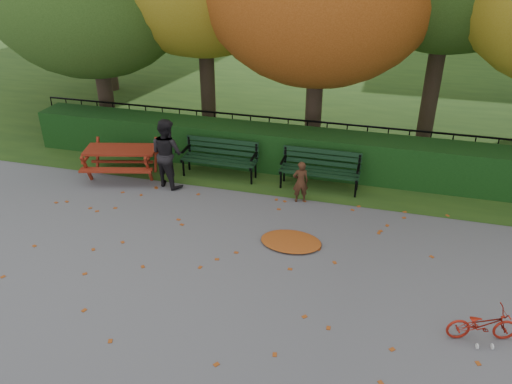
% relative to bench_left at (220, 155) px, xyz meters
% --- Properties ---
extents(ground, '(90.00, 90.00, 0.00)m').
position_rel_bench_left_xyz_m(ground, '(1.30, -3.70, -0.52)').
color(ground, slate).
rests_on(ground, ground).
extents(grass_strip, '(90.00, 90.00, 0.00)m').
position_rel_bench_left_xyz_m(grass_strip, '(1.30, 10.30, -0.51)').
color(grass_strip, '#203D14').
rests_on(grass_strip, ground).
extents(hedge, '(13.00, 0.90, 1.00)m').
position_rel_bench_left_xyz_m(hedge, '(1.30, 0.80, -0.02)').
color(hedge, black).
rests_on(hedge, ground).
extents(iron_fence, '(14.00, 0.04, 1.02)m').
position_rel_bench_left_xyz_m(iron_fence, '(1.30, 1.60, 0.02)').
color(iron_fence, black).
rests_on(iron_fence, ground).
extents(bench_left, '(1.80, 0.57, 0.88)m').
position_rel_bench_left_xyz_m(bench_left, '(0.00, 0.00, 0.00)').
color(bench_left, black).
rests_on(bench_left, ground).
extents(bench_right, '(1.80, 0.57, 0.88)m').
position_rel_bench_left_xyz_m(bench_right, '(2.40, 0.00, 0.00)').
color(bench_right, black).
rests_on(bench_right, ground).
extents(picnic_table, '(1.94, 1.70, 0.81)m').
position_rel_bench_left_xyz_m(picnic_table, '(-2.26, -0.65, 0.03)').
color(picnic_table, maroon).
rests_on(picnic_table, ground).
extents(leaf_pile, '(1.35, 1.11, 0.08)m').
position_rel_bench_left_xyz_m(leaf_pile, '(2.25, -2.45, -0.48)').
color(leaf_pile, maroon).
rests_on(leaf_pile, ground).
extents(leaf_scatter, '(9.00, 5.70, 0.01)m').
position_rel_bench_left_xyz_m(leaf_scatter, '(1.30, -3.40, -0.51)').
color(leaf_scatter, maroon).
rests_on(leaf_scatter, ground).
extents(child, '(0.41, 0.34, 0.95)m').
position_rel_bench_left_xyz_m(child, '(2.09, -0.78, -0.04)').
color(child, '#3E2214').
rests_on(child, ground).
extents(adult, '(0.96, 0.86, 1.61)m').
position_rel_bench_left_xyz_m(adult, '(-0.99, -0.80, 0.29)').
color(adult, black).
rests_on(adult, ground).
extents(bicycle, '(1.08, 0.59, 0.54)m').
position_rel_bench_left_xyz_m(bicycle, '(5.42, -4.16, -0.25)').
color(bicycle, maroon).
rests_on(bicycle, ground).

